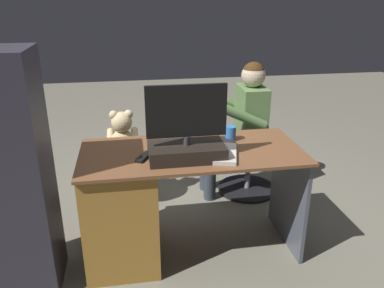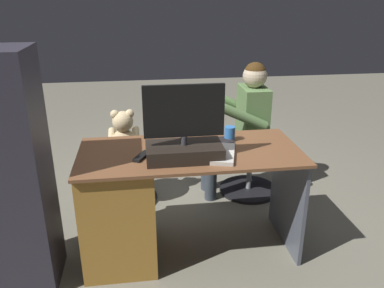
{
  "view_description": "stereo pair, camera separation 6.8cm",
  "coord_description": "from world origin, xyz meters",
  "px_view_note": "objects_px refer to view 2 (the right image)",
  "views": [
    {
      "loc": [
        0.36,
        2.51,
        1.63
      ],
      "look_at": [
        -0.07,
        -0.06,
        0.59
      ],
      "focal_mm": 36.45,
      "sensor_mm": 36.0,
      "label": 1
    },
    {
      "loc": [
        0.29,
        2.52,
        1.63
      ],
      "look_at": [
        -0.07,
        -0.06,
        0.59
      ],
      "focal_mm": 36.45,
      "sensor_mm": 36.0,
      "label": 2
    }
  ],
  "objects_px": {
    "computer_mouse": "(155,144)",
    "tv_remote": "(142,156)",
    "teddy_bear": "(124,133)",
    "visitor_chair": "(250,166)",
    "office_chair_teddy": "(126,173)",
    "person": "(243,120)",
    "monitor": "(184,140)",
    "cup": "(230,134)",
    "desk": "(133,203)",
    "keyboard": "(200,143)"
  },
  "relations": [
    {
      "from": "computer_mouse",
      "to": "tv_remote",
      "type": "height_order",
      "value": "computer_mouse"
    },
    {
      "from": "teddy_bear",
      "to": "visitor_chair",
      "type": "relative_size",
      "value": 0.72
    },
    {
      "from": "office_chair_teddy",
      "to": "person",
      "type": "relative_size",
      "value": 0.44
    },
    {
      "from": "computer_mouse",
      "to": "person",
      "type": "height_order",
      "value": "person"
    },
    {
      "from": "monitor",
      "to": "cup",
      "type": "xyz_separation_m",
      "value": [
        -0.33,
        -0.25,
        -0.07
      ]
    },
    {
      "from": "office_chair_teddy",
      "to": "teddy_bear",
      "type": "height_order",
      "value": "teddy_bear"
    },
    {
      "from": "office_chair_teddy",
      "to": "person",
      "type": "bearing_deg",
      "value": -179.25
    },
    {
      "from": "teddy_bear",
      "to": "visitor_chair",
      "type": "height_order",
      "value": "teddy_bear"
    },
    {
      "from": "monitor",
      "to": "teddy_bear",
      "type": "xyz_separation_m",
      "value": [
        0.38,
        -0.84,
        -0.24
      ]
    },
    {
      "from": "desk",
      "to": "person",
      "type": "bearing_deg",
      "value": -140.75
    },
    {
      "from": "monitor",
      "to": "person",
      "type": "xyz_separation_m",
      "value": [
        -0.58,
        -0.84,
        -0.18
      ]
    },
    {
      "from": "tv_remote",
      "to": "office_chair_teddy",
      "type": "xyz_separation_m",
      "value": [
        0.13,
        -0.79,
        -0.48
      ]
    },
    {
      "from": "cup",
      "to": "tv_remote",
      "type": "xyz_separation_m",
      "value": [
        0.57,
        0.2,
        -0.04
      ]
    },
    {
      "from": "desk",
      "to": "monitor",
      "type": "distance_m",
      "value": 0.56
    },
    {
      "from": "keyboard",
      "to": "visitor_chair",
      "type": "bearing_deg",
      "value": -129.8
    },
    {
      "from": "desk",
      "to": "teddy_bear",
      "type": "height_order",
      "value": "teddy_bear"
    },
    {
      "from": "person",
      "to": "visitor_chair",
      "type": "bearing_deg",
      "value": -179.25
    },
    {
      "from": "office_chair_teddy",
      "to": "person",
      "type": "xyz_separation_m",
      "value": [
        -0.96,
        -0.01,
        0.41
      ]
    },
    {
      "from": "desk",
      "to": "tv_remote",
      "type": "xyz_separation_m",
      "value": [
        -0.07,
        0.07,
        0.35
      ]
    },
    {
      "from": "monitor",
      "to": "computer_mouse",
      "type": "distance_m",
      "value": 0.28
    },
    {
      "from": "monitor",
      "to": "visitor_chair",
      "type": "distance_m",
      "value": 1.22
    },
    {
      "from": "desk",
      "to": "office_chair_teddy",
      "type": "xyz_separation_m",
      "value": [
        0.06,
        -0.72,
        -0.13
      ]
    },
    {
      "from": "desk",
      "to": "person",
      "type": "height_order",
      "value": "person"
    },
    {
      "from": "tv_remote",
      "to": "computer_mouse",
      "type": "bearing_deg",
      "value": -90.6
    },
    {
      "from": "computer_mouse",
      "to": "office_chair_teddy",
      "type": "height_order",
      "value": "computer_mouse"
    },
    {
      "from": "monitor",
      "to": "person",
      "type": "height_order",
      "value": "monitor"
    },
    {
      "from": "cup",
      "to": "person",
      "type": "xyz_separation_m",
      "value": [
        -0.25,
        -0.6,
        -0.11
      ]
    },
    {
      "from": "office_chair_teddy",
      "to": "desk",
      "type": "bearing_deg",
      "value": 95.09
    },
    {
      "from": "desk",
      "to": "teddy_bear",
      "type": "distance_m",
      "value": 0.76
    },
    {
      "from": "desk",
      "to": "visitor_chair",
      "type": "bearing_deg",
      "value": -143.03
    },
    {
      "from": "tv_remote",
      "to": "office_chair_teddy",
      "type": "height_order",
      "value": "tv_remote"
    },
    {
      "from": "monitor",
      "to": "keyboard",
      "type": "distance_m",
      "value": 0.26
    },
    {
      "from": "cup",
      "to": "office_chair_teddy",
      "type": "xyz_separation_m",
      "value": [
        0.7,
        -0.58,
        -0.52
      ]
    },
    {
      "from": "tv_remote",
      "to": "person",
      "type": "xyz_separation_m",
      "value": [
        -0.83,
        -0.8,
        -0.07
      ]
    },
    {
      "from": "monitor",
      "to": "person",
      "type": "distance_m",
      "value": 1.04
    },
    {
      "from": "monitor",
      "to": "visitor_chair",
      "type": "relative_size",
      "value": 0.92
    },
    {
      "from": "tv_remote",
      "to": "keyboard",
      "type": "bearing_deg",
      "value": -128.26
    },
    {
      "from": "cup",
      "to": "teddy_bear",
      "type": "xyz_separation_m",
      "value": [
        0.7,
        -0.59,
        -0.17
      ]
    },
    {
      "from": "desk",
      "to": "visitor_chair",
      "type": "relative_size",
      "value": 2.72
    },
    {
      "from": "cup",
      "to": "tv_remote",
      "type": "bearing_deg",
      "value": 19.62
    },
    {
      "from": "keyboard",
      "to": "computer_mouse",
      "type": "relative_size",
      "value": 4.38
    },
    {
      "from": "desk",
      "to": "keyboard",
      "type": "xyz_separation_m",
      "value": [
        -0.44,
        -0.1,
        0.35
      ]
    },
    {
      "from": "cup",
      "to": "person",
      "type": "relative_size",
      "value": 0.08
    },
    {
      "from": "desk",
      "to": "cup",
      "type": "relative_size",
      "value": 14.36
    },
    {
      "from": "computer_mouse",
      "to": "tv_remote",
      "type": "xyz_separation_m",
      "value": [
        0.09,
        0.16,
        -0.01
      ]
    },
    {
      "from": "keyboard",
      "to": "person",
      "type": "relative_size",
      "value": 0.38
    },
    {
      "from": "keyboard",
      "to": "cup",
      "type": "bearing_deg",
      "value": -168.6
    },
    {
      "from": "keyboard",
      "to": "office_chair_teddy",
      "type": "height_order",
      "value": "keyboard"
    },
    {
      "from": "office_chair_teddy",
      "to": "teddy_bear",
      "type": "bearing_deg",
      "value": -90.0
    },
    {
      "from": "computer_mouse",
      "to": "monitor",
      "type": "bearing_deg",
      "value": 127.46
    }
  ]
}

